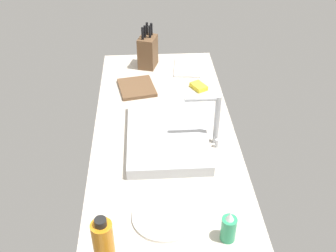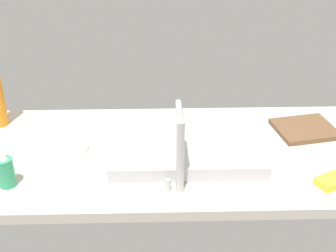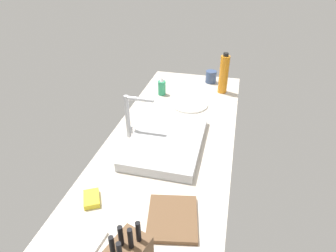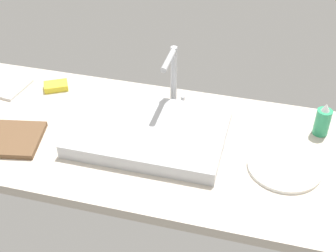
# 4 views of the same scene
# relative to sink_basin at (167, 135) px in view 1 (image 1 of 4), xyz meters

# --- Properties ---
(countertop_slab) EXTENTS (1.82, 0.65, 0.04)m
(countertop_slab) POSITION_rel_sink_basin_xyz_m (0.05, -0.01, -0.04)
(countertop_slab) COLOR beige
(countertop_slab) RESTS_ON ground
(sink_basin) EXTENTS (0.51, 0.35, 0.05)m
(sink_basin) POSITION_rel_sink_basin_xyz_m (0.00, 0.00, 0.00)
(sink_basin) COLOR #B7BABF
(sink_basin) RESTS_ON countertop_slab
(faucet) EXTENTS (0.06, 0.15, 0.24)m
(faucet) POSITION_rel_sink_basin_xyz_m (0.03, 0.19, 0.12)
(faucet) COLOR #B7BABF
(faucet) RESTS_ON countertop_slab
(knife_block) EXTENTS (0.14, 0.12, 0.25)m
(knife_block) POSITION_rel_sink_basin_xyz_m (-0.71, -0.07, 0.07)
(knife_block) COLOR brown
(knife_block) RESTS_ON countertop_slab
(cutting_board) EXTENTS (0.24, 0.22, 0.02)m
(cutting_board) POSITION_rel_sink_basin_xyz_m (-0.45, -0.14, -0.02)
(cutting_board) COLOR brown
(cutting_board) RESTS_ON countertop_slab
(soap_bottle) EXTENTS (0.05, 0.05, 0.12)m
(soap_bottle) POSITION_rel_sink_basin_xyz_m (0.56, 0.17, 0.03)
(soap_bottle) COLOR #2D9966
(soap_bottle) RESTS_ON countertop_slab
(dinner_plate) EXTENTS (0.23, 0.23, 0.01)m
(dinner_plate) POSITION_rel_sink_basin_xyz_m (0.45, -0.04, -0.02)
(dinner_plate) COLOR white
(dinner_plate) RESTS_ON countertop_slab
(dish_towel) EXTENTS (0.24, 0.18, 0.01)m
(dish_towel) POSITION_rel_sink_basin_xyz_m (-0.67, 0.16, -0.02)
(dish_towel) COLOR white
(dish_towel) RESTS_ON countertop_slab
(dish_sponge) EXTENTS (0.11, 0.10, 0.02)m
(dish_sponge) POSITION_rel_sink_basin_xyz_m (-0.44, 0.20, -0.01)
(dish_sponge) COLOR yellow
(dish_sponge) RESTS_ON countertop_slab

